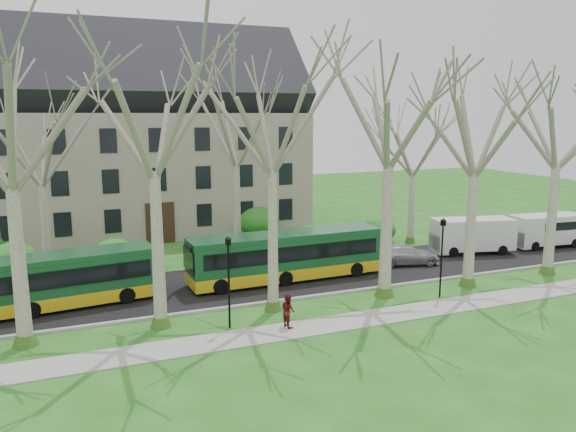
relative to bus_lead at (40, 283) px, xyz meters
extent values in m
plane|color=#1F5C1A|center=(14.24, -4.82, -1.50)|extent=(120.00, 120.00, 0.00)
cube|color=gray|center=(14.24, -7.32, -1.47)|extent=(70.00, 2.00, 0.06)
cube|color=black|center=(14.24, 0.68, -1.47)|extent=(80.00, 8.00, 0.06)
cube|color=#A5A39E|center=(14.24, -3.32, -1.43)|extent=(80.00, 0.25, 0.14)
cube|color=gray|center=(8.24, 19.18, 3.50)|extent=(26.00, 12.00, 10.00)
cylinder|color=black|center=(8.24, -5.82, 0.50)|extent=(0.10, 0.10, 4.00)
cube|color=black|center=(8.24, -5.82, 2.65)|extent=(0.22, 0.22, 0.30)
cylinder|color=black|center=(20.24, -5.82, 0.50)|extent=(0.10, 0.10, 4.00)
cube|color=black|center=(20.24, -5.82, 2.65)|extent=(0.22, 0.22, 0.30)
ellipsoid|color=#26631C|center=(-1.76, 7.18, -0.50)|extent=(2.60, 2.60, 2.00)
ellipsoid|color=#26631C|center=(4.24, 7.18, -0.50)|extent=(2.60, 2.60, 2.00)
ellipsoid|color=#26631C|center=(18.24, 7.18, -0.50)|extent=(2.60, 2.60, 2.00)
ellipsoid|color=#26631C|center=(24.24, 7.18, -0.50)|extent=(2.60, 2.60, 2.00)
ellipsoid|color=#26631C|center=(16.24, 13.18, -0.50)|extent=(2.60, 2.60, 2.00)
imported|color=#B1B0B5|center=(22.24, 0.53, -0.78)|extent=(4.87, 2.88, 1.32)
imported|color=#521412|center=(10.78, -6.87, -0.66)|extent=(0.71, 0.85, 1.56)
camera|label=1|loc=(1.32, -30.08, 8.41)|focal=35.00mm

